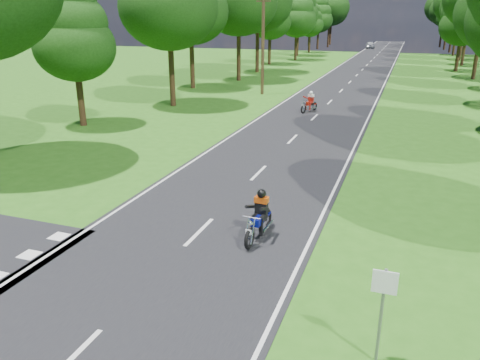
% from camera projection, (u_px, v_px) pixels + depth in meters
% --- Properties ---
extents(ground, '(160.00, 160.00, 0.00)m').
position_uv_depth(ground, '(168.00, 263.00, 12.44)').
color(ground, '#2A6016').
rests_on(ground, ground).
extents(main_road, '(7.00, 140.00, 0.02)m').
position_uv_depth(main_road, '(362.00, 70.00, 56.84)').
color(main_road, black).
rests_on(main_road, ground).
extents(road_markings, '(7.40, 140.00, 0.01)m').
position_uv_depth(road_markings, '(360.00, 71.00, 55.22)').
color(road_markings, silver).
rests_on(road_markings, main_road).
extents(telegraph_pole, '(1.20, 0.26, 8.00)m').
position_uv_depth(telegraph_pole, '(263.00, 44.00, 37.86)').
color(telegraph_pole, '#382616').
rests_on(telegraph_pole, ground).
extents(road_sign, '(0.45, 0.07, 2.00)m').
position_uv_depth(road_sign, '(383.00, 301.00, 8.46)').
color(road_sign, slate).
rests_on(road_sign, ground).
extents(rider_near_blue, '(0.69, 1.79, 1.47)m').
position_uv_depth(rider_near_blue, '(259.00, 215.00, 13.59)').
color(rider_near_blue, navy).
rests_on(rider_near_blue, main_road).
extents(rider_far_red, '(1.11, 1.77, 1.40)m').
position_uv_depth(rider_far_red, '(309.00, 102.00, 31.68)').
color(rider_far_red, '#AF1C0D').
rests_on(rider_far_red, main_road).
extents(distant_car, '(1.64, 3.93, 1.33)m').
position_uv_depth(distant_car, '(370.00, 45.00, 93.49)').
color(distant_car, '#B0B3B7').
rests_on(distant_car, main_road).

